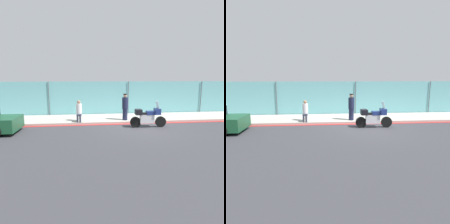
# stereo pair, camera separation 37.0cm
# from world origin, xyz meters

# --- Properties ---
(ground_plane) EXTENTS (120.00, 120.00, 0.00)m
(ground_plane) POSITION_xyz_m (0.00, 0.00, 0.00)
(ground_plane) COLOR #38383D
(sidewalk) EXTENTS (43.26, 2.84, 0.13)m
(sidewalk) POSITION_xyz_m (0.00, 2.53, 0.07)
(sidewalk) COLOR #ADA89E
(sidewalk) RESTS_ON ground_plane
(curb_paint_stripe) EXTENTS (43.26, 0.18, 0.01)m
(curb_paint_stripe) POSITION_xyz_m (0.00, 1.02, 0.00)
(curb_paint_stripe) COLOR red
(curb_paint_stripe) RESTS_ON ground_plane
(storefront_fence) EXTENTS (41.09, 0.17, 2.54)m
(storefront_fence) POSITION_xyz_m (0.00, 4.04, 1.27)
(storefront_fence) COLOR #6BB2B7
(storefront_fence) RESTS_ON ground_plane
(motorcycle) EXTENTS (2.11, 0.54, 1.52)m
(motorcycle) POSITION_xyz_m (0.40, 0.11, 0.62)
(motorcycle) COLOR black
(motorcycle) RESTS_ON ground_plane
(officer_standing) EXTENTS (0.38, 0.38, 1.69)m
(officer_standing) POSITION_xyz_m (-0.66, 1.63, 1.00)
(officer_standing) COLOR #191E38
(officer_standing) RESTS_ON sidewalk
(person_seated_on_curb) EXTENTS (0.35, 0.66, 1.31)m
(person_seated_on_curb) POSITION_xyz_m (-3.58, 1.58, 0.86)
(person_seated_on_curb) COLOR #2D3342
(person_seated_on_curb) RESTS_ON sidewalk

